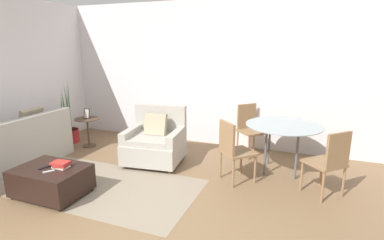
{
  "coord_description": "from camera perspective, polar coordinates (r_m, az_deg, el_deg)",
  "views": [
    {
      "loc": [
        1.86,
        -2.29,
        1.92
      ],
      "look_at": [
        0.17,
        2.08,
        0.75
      ],
      "focal_mm": 28.0,
      "sensor_mm": 36.0,
      "label": 1
    }
  ],
  "objects": [
    {
      "name": "ground_plane",
      "position": [
        3.52,
        -15.84,
        -19.63
      ],
      "size": [
        20.0,
        20.0,
        0.0
      ],
      "primitive_type": "plane",
      "color": "brown"
    },
    {
      "name": "side_table",
      "position": [
        6.12,
        -19.24,
        -1.19
      ],
      "size": [
        0.47,
        0.47,
        0.56
      ],
      "color": "#4C3828",
      "rests_on": "ground_plane"
    },
    {
      "name": "wall_back",
      "position": [
        5.87,
        2.64,
        8.69
      ],
      "size": [
        12.0,
        0.06,
        2.75
      ],
      "color": "white",
      "rests_on": "ground_plane"
    },
    {
      "name": "armchair",
      "position": [
        5.05,
        -7.05,
        -4.23
      ],
      "size": [
        0.99,
        0.92,
        0.92
      ],
      "color": "#B2ADA3",
      "rests_on": "ground_plane"
    },
    {
      "name": "book_stack",
      "position": [
        4.27,
        -23.64,
        -7.77
      ],
      "size": [
        0.24,
        0.2,
        0.07
      ],
      "color": "beige",
      "rests_on": "ottoman"
    },
    {
      "name": "tv_remote_secondary",
      "position": [
        4.21,
        -25.63,
        -8.82
      ],
      "size": [
        0.11,
        0.14,
        0.01
      ],
      "color": "#B7B7BC",
      "rests_on": "ottoman"
    },
    {
      "name": "wall_left",
      "position": [
        6.17,
        -30.86,
        7.0
      ],
      "size": [
        0.06,
        12.0,
        2.75
      ],
      "color": "white",
      "rests_on": "ground_plane"
    },
    {
      "name": "area_rug",
      "position": [
        4.53,
        -17.64,
        -11.73
      ],
      "size": [
        2.87,
        1.45,
        0.01
      ],
      "color": "gray",
      "rests_on": "ground_plane"
    },
    {
      "name": "tv_remote_primary",
      "position": [
        4.36,
        -26.27,
        -8.1
      ],
      "size": [
        0.08,
        0.16,
        0.01
      ],
      "color": "black",
      "rests_on": "ottoman"
    },
    {
      "name": "ottoman",
      "position": [
        4.4,
        -25.19,
        -10.28
      ],
      "size": [
        0.89,
        0.66,
        0.38
      ],
      "color": "black",
      "rests_on": "ground_plane"
    },
    {
      "name": "dining_chair_near_right",
      "position": [
        4.2,
        24.81,
        -6.84
      ],
      "size": [
        0.59,
        0.59,
        0.9
      ],
      "color": "#93704C",
      "rests_on": "ground_plane"
    },
    {
      "name": "picture_frame",
      "position": [
        6.06,
        -19.43,
        1.14
      ],
      "size": [
        0.13,
        0.07,
        0.19
      ],
      "color": "black",
      "rests_on": "side_table"
    },
    {
      "name": "couch",
      "position": [
        5.56,
        -31.53,
        -5.06
      ],
      "size": [
        0.82,
        1.99,
        0.91
      ],
      "color": "#B2ADA3",
      "rests_on": "ground_plane"
    },
    {
      "name": "dining_chair_near_left",
      "position": [
        4.29,
        7.78,
        -5.22
      ],
      "size": [
        0.59,
        0.59,
        0.9
      ],
      "color": "#93704C",
      "rests_on": "ground_plane"
    },
    {
      "name": "dining_table",
      "position": [
        4.75,
        17.05,
        -1.81
      ],
      "size": [
        1.14,
        1.14,
        0.76
      ],
      "color": "#99A8AD",
      "rests_on": "ground_plane"
    },
    {
      "name": "dining_chair_far_left",
      "position": [
        5.47,
        10.88,
        -1.1
      ],
      "size": [
        0.59,
        0.59,
        0.9
      ],
      "color": "#93704C",
      "rests_on": "ground_plane"
    },
    {
      "name": "potted_plant",
      "position": [
        6.58,
        -22.54,
        -1.9
      ],
      "size": [
        0.42,
        0.42,
        1.29
      ],
      "color": "maroon",
      "rests_on": "ground_plane"
    }
  ]
}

